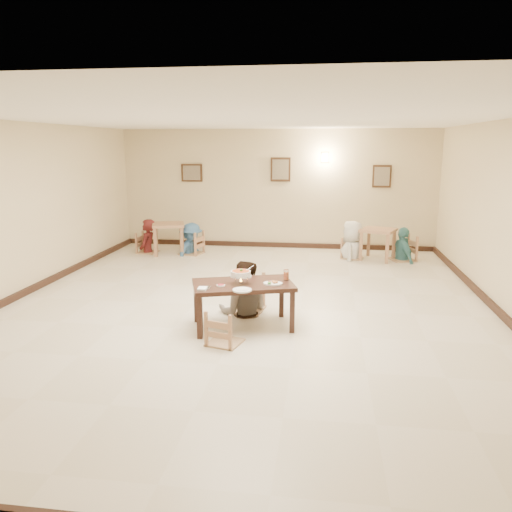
# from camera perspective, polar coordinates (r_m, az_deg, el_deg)

# --- Properties ---
(floor) EXTENTS (10.00, 10.00, 0.00)m
(floor) POSITION_cam_1_polar(r_m,az_deg,el_deg) (8.24, -1.13, -5.82)
(floor) COLOR beige
(floor) RESTS_ON ground
(ceiling) EXTENTS (10.00, 10.00, 0.00)m
(ceiling) POSITION_cam_1_polar(r_m,az_deg,el_deg) (7.83, -1.23, 15.51)
(ceiling) COLOR white
(ceiling) RESTS_ON wall_back
(wall_back) EXTENTS (10.00, 0.00, 10.00)m
(wall_back) POSITION_cam_1_polar(r_m,az_deg,el_deg) (12.83, 2.36, 7.63)
(wall_back) COLOR beige
(wall_back) RESTS_ON floor
(wall_front) EXTENTS (10.00, 0.00, 10.00)m
(wall_front) POSITION_cam_1_polar(r_m,az_deg,el_deg) (3.18, -15.62, -8.06)
(wall_front) COLOR beige
(wall_front) RESTS_ON floor
(wall_left) EXTENTS (0.00, 10.00, 10.00)m
(wall_left) POSITION_cam_1_polar(r_m,az_deg,el_deg) (9.39, -26.14, 4.57)
(wall_left) COLOR beige
(wall_left) RESTS_ON floor
(baseboard_back) EXTENTS (8.00, 0.06, 0.12)m
(baseboard_back) POSITION_cam_1_polar(r_m,az_deg,el_deg) (13.00, 2.29, 1.29)
(baseboard_back) COLOR black
(baseboard_back) RESTS_ON floor
(baseboard_left) EXTENTS (0.06, 10.00, 0.12)m
(baseboard_left) POSITION_cam_1_polar(r_m,az_deg,el_deg) (9.65, -25.17, -3.91)
(baseboard_left) COLOR black
(baseboard_left) RESTS_ON floor
(baseboard_right) EXTENTS (0.06, 10.00, 0.12)m
(baseboard_right) POSITION_cam_1_polar(r_m,az_deg,el_deg) (8.57, 26.25, -5.99)
(baseboard_right) COLOR black
(baseboard_right) RESTS_ON floor
(picture_a) EXTENTS (0.55, 0.04, 0.45)m
(picture_a) POSITION_cam_1_polar(r_m,az_deg,el_deg) (13.15, -7.35, 9.41)
(picture_a) COLOR #362113
(picture_a) RESTS_ON wall_back
(picture_b) EXTENTS (0.50, 0.04, 0.60)m
(picture_b) POSITION_cam_1_polar(r_m,az_deg,el_deg) (12.74, 2.82, 9.85)
(picture_b) COLOR #362113
(picture_b) RESTS_ON wall_back
(picture_c) EXTENTS (0.45, 0.04, 0.55)m
(picture_c) POSITION_cam_1_polar(r_m,az_deg,el_deg) (12.77, 14.19, 8.82)
(picture_c) COLOR #362113
(picture_c) RESTS_ON wall_back
(wall_sconce) EXTENTS (0.16, 0.05, 0.22)m
(wall_sconce) POSITION_cam_1_polar(r_m,az_deg,el_deg) (12.68, 7.89, 11.09)
(wall_sconce) COLOR #FFD88C
(wall_sconce) RESTS_ON wall_back
(main_table) EXTENTS (1.59, 1.19, 0.66)m
(main_table) POSITION_cam_1_polar(r_m,az_deg,el_deg) (7.18, -1.50, -3.71)
(main_table) COLOR #361E16
(main_table) RESTS_ON floor
(chair_far) EXTENTS (0.51, 0.51, 1.10)m
(chair_far) POSITION_cam_1_polar(r_m,az_deg,el_deg) (7.91, -1.05, -2.48)
(chair_far) COLOR tan
(chair_far) RESTS_ON floor
(chair_near) EXTENTS (0.42, 0.42, 0.90)m
(chair_near) POSITION_cam_1_polar(r_m,az_deg,el_deg) (6.64, -3.63, -6.33)
(chair_near) COLOR tan
(chair_near) RESTS_ON floor
(main_diner) EXTENTS (0.86, 0.69, 1.68)m
(main_diner) POSITION_cam_1_polar(r_m,az_deg,el_deg) (7.72, -1.43, -0.57)
(main_diner) COLOR gray
(main_diner) RESTS_ON floor
(curry_warmer) EXTENTS (0.32, 0.28, 0.26)m
(curry_warmer) POSITION_cam_1_polar(r_m,az_deg,el_deg) (7.10, -1.75, -1.99)
(curry_warmer) COLOR silver
(curry_warmer) RESTS_ON main_table
(rice_plate_far) EXTENTS (0.32, 0.32, 0.07)m
(rice_plate_far) POSITION_cam_1_polar(r_m,az_deg,el_deg) (7.48, -1.73, -2.28)
(rice_plate_far) COLOR white
(rice_plate_far) RESTS_ON main_table
(rice_plate_near) EXTENTS (0.26, 0.26, 0.06)m
(rice_plate_near) POSITION_cam_1_polar(r_m,az_deg,el_deg) (6.78, -1.59, -3.89)
(rice_plate_near) COLOR white
(rice_plate_near) RESTS_ON main_table
(fried_plate) EXTENTS (0.27, 0.27, 0.06)m
(fried_plate) POSITION_cam_1_polar(r_m,az_deg,el_deg) (7.08, 1.92, -3.11)
(fried_plate) COLOR white
(fried_plate) RESTS_ON main_table
(chili_dish) EXTENTS (0.12, 0.12, 0.03)m
(chili_dish) POSITION_cam_1_polar(r_m,az_deg,el_deg) (7.01, -4.05, -3.37)
(chili_dish) COLOR white
(chili_dish) RESTS_ON main_table
(napkin_cutlery) EXTENTS (0.15, 0.24, 0.03)m
(napkin_cutlery) POSITION_cam_1_polar(r_m,az_deg,el_deg) (6.86, -6.12, -3.73)
(napkin_cutlery) COLOR white
(napkin_cutlery) RESTS_ON main_table
(drink_glass) EXTENTS (0.08, 0.08, 0.16)m
(drink_glass) POSITION_cam_1_polar(r_m,az_deg,el_deg) (7.31, 3.48, -2.20)
(drink_glass) COLOR white
(drink_glass) RESTS_ON main_table
(bg_table_left) EXTENTS (0.94, 0.94, 0.75)m
(bg_table_left) POSITION_cam_1_polar(r_m,az_deg,el_deg) (12.30, -9.99, 3.06)
(bg_table_left) COLOR #AE7A55
(bg_table_left) RESTS_ON floor
(bg_table_right) EXTENTS (0.93, 0.93, 0.72)m
(bg_table_right) POSITION_cam_1_polar(r_m,az_deg,el_deg) (11.81, 13.78, 2.38)
(bg_table_right) COLOR #AE7A55
(bg_table_right) RESTS_ON floor
(bg_chair_ll) EXTENTS (0.45, 0.45, 0.96)m
(bg_chair_ll) POSITION_cam_1_polar(r_m,az_deg,el_deg) (12.52, -12.35, 2.52)
(bg_chair_ll) COLOR tan
(bg_chair_ll) RESTS_ON floor
(bg_chair_lr) EXTENTS (0.50, 0.50, 1.06)m
(bg_chair_lr) POSITION_cam_1_polar(r_m,az_deg,el_deg) (12.19, -7.44, 2.67)
(bg_chair_lr) COLOR tan
(bg_chair_lr) RESTS_ON floor
(bg_chair_rl) EXTENTS (0.44, 0.44, 0.93)m
(bg_chair_rl) POSITION_cam_1_polar(r_m,az_deg,el_deg) (11.84, 10.97, 1.94)
(bg_chair_rl) COLOR tan
(bg_chair_rl) RESTS_ON floor
(bg_chair_rr) EXTENTS (0.51, 0.51, 1.09)m
(bg_chair_rr) POSITION_cam_1_polar(r_m,az_deg,el_deg) (11.90, 16.50, 2.10)
(bg_chair_rr) COLOR tan
(bg_chair_rr) RESTS_ON floor
(bg_diner_a) EXTENTS (0.40, 0.61, 1.66)m
(bg_diner_a) POSITION_cam_1_polar(r_m,az_deg,el_deg) (12.47, -12.43, 4.12)
(bg_diner_a) COLOR #531818
(bg_diner_a) RESTS_ON floor
(bg_diner_b) EXTENTS (0.86, 1.12, 1.53)m
(bg_diner_b) POSITION_cam_1_polar(r_m,az_deg,el_deg) (12.15, -7.48, 3.76)
(bg_diner_b) COLOR teal
(bg_diner_b) RESTS_ON floor
(bg_diner_c) EXTENTS (0.74, 0.96, 1.77)m
(bg_diner_c) POSITION_cam_1_polar(r_m,az_deg,el_deg) (11.77, 11.06, 3.95)
(bg_diner_c) COLOR silver
(bg_diner_c) RESTS_ON floor
(bg_diner_d) EXTENTS (0.67, 0.98, 1.54)m
(bg_diner_d) POSITION_cam_1_polar(r_m,az_deg,el_deg) (11.86, 16.57, 3.17)
(bg_diner_d) COLOR teal
(bg_diner_d) RESTS_ON floor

